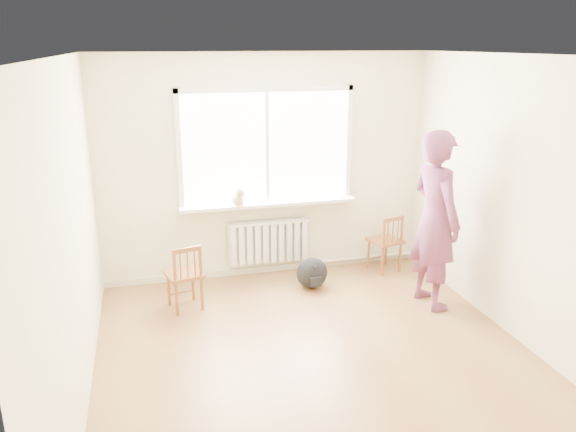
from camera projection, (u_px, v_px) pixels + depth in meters
floor at (321, 365)px, 5.09m from camera, size 4.50×4.50×0.00m
ceiling at (328, 56)px, 4.29m from camera, size 4.50×4.50×0.00m
back_wall at (266, 168)px, 6.77m from camera, size 4.00×0.01×2.70m
window at (267, 142)px, 6.65m from camera, size 2.12×0.05×1.42m
windowsill at (269, 203)px, 6.79m from camera, size 2.15×0.22×0.04m
radiator at (269, 241)px, 6.95m from camera, size 1.00×0.12×0.55m
heating_pipe at (361, 258)px, 7.39m from camera, size 1.40×0.04×0.04m
baseboard at (268, 269)px, 7.14m from camera, size 4.00×0.03×0.08m
chair_left at (185, 277)px, 6.03m from camera, size 0.45×0.43×0.75m
chair_right at (387, 243)px, 7.06m from camera, size 0.45×0.43×0.75m
person at (435, 220)px, 6.00m from camera, size 0.55×0.76×1.95m
cat at (238, 197)px, 6.58m from camera, size 0.20×0.40×0.27m
backpack at (312, 273)px, 6.63m from camera, size 0.42×0.35×0.37m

